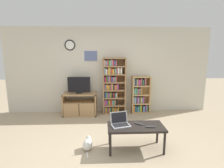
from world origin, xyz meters
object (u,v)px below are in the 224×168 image
Objects in this scene: coffee_table at (136,128)px; cat at (88,144)px; television at (79,85)px; laptop at (120,122)px; tv_stand at (80,104)px; remote_far_from_laptop at (150,127)px; bookshelf_tall at (113,86)px; remote_near_laptop at (139,124)px; bookshelf_short at (140,95)px.

cat is at bearing 178.87° from coffee_table.
television reaches higher than laptop.
tv_stand is at bearing 103.46° from laptop.
coffee_table is at bearing 9.57° from cat.
laptop is 2.47× the size of remote_far_from_laptop.
laptop is (1.04, -1.92, -0.37)m from television.
remote_near_laptop is at bearing -78.39° from bookshelf_tall.
television is at bearing -173.62° from bookshelf_tall.
remote_far_from_laptop is (0.26, -0.08, 0.06)m from coffee_table.
cat is (-0.62, -0.02, -0.42)m from laptop.
remote_near_laptop is (-0.43, -2.03, -0.06)m from bookshelf_short.
remote_near_laptop is 0.23m from remote_far_from_laptop.
remote_far_from_laptop is (1.59, -2.03, 0.15)m from tv_stand.
cat is (-0.99, -0.04, -0.37)m from remote_near_laptop.
remote_far_from_laptop is at bearing -51.91° from tv_stand.
cat is (0.41, -1.93, -0.22)m from tv_stand.
cat is (-0.92, 0.02, -0.31)m from coffee_table.
laptop is at bearing -61.55° from television.
tv_stand is 2.35m from remote_near_laptop.
cat is at bearing 167.32° from laptop.
bookshelf_tall reaches higher than tv_stand.
tv_stand is at bearing 112.65° from cat.
laptop reaches higher than remote_near_laptop.
remote_far_from_laptop is (-0.24, -2.17, -0.06)m from bookshelf_short.
bookshelf_short is 7.05× the size of remote_far_from_laptop.
coffee_table is (0.34, -2.07, -0.43)m from bookshelf_tall.
television is 1.00m from bookshelf_tall.
remote_far_from_laptop is (0.19, -0.14, 0.00)m from remote_near_laptop.
laptop is at bearing 171.78° from coffee_table.
laptop is at bearing -61.57° from tv_stand.
laptop is 0.89× the size of cat.
laptop is at bearing 12.99° from cat.
television is 1.47× the size of cat.
bookshelf_short is (1.83, 0.15, 0.21)m from tv_stand.
television is at bearing -108.97° from remote_near_laptop.
coffee_table is at bearing -104.34° from remote_far_from_laptop.
television is 0.62× the size of coffee_table.
bookshelf_tall is 1.58× the size of coffee_table.
bookshelf_tall is at bearing -178.43° from bookshelf_short.
tv_stand is 2.17m from laptop.
cat is at bearing -92.02° from remote_far_from_laptop.
cat is (-0.58, -2.05, -0.74)m from bookshelf_tall.
bookshelf_tall is at bearing 6.38° from television.
bookshelf_tall is at bearing -161.70° from remote_far_from_laptop.
remote_far_from_laptop is at bearing -51.95° from television.
bookshelf_tall is 0.89m from bookshelf_short.
coffee_table is (-0.50, -2.09, -0.12)m from bookshelf_short.
television is 2.42m from coffee_table.
cat is at bearing -105.79° from bookshelf_tall.
remote_near_laptop is at bearing -53.42° from television.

